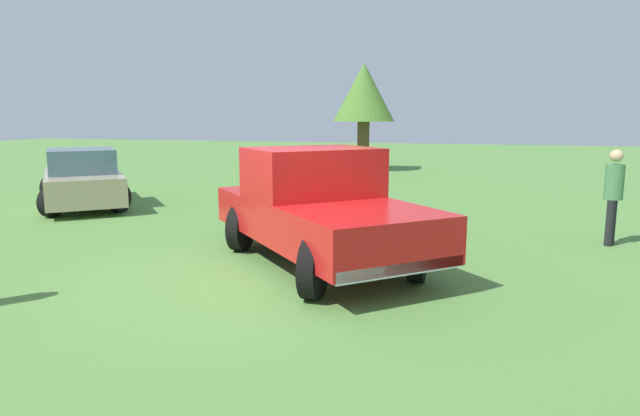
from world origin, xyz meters
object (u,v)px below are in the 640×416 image
at_px(person_bystander, 613,191).
at_px(pickup_truck, 317,204).
at_px(sedan_near, 82,180).
at_px(tree_back_right, 364,94).

bearing_deg(person_bystander, pickup_truck, -130.98).
relative_size(sedan_near, tree_back_right, 0.97).
distance_m(sedan_near, tree_back_right, 12.72).
xyz_separation_m(person_bystander, tree_back_right, (12.44, 7.09, 2.24)).
height_order(pickup_truck, person_bystander, pickup_truck).
xyz_separation_m(pickup_truck, person_bystander, (2.63, -4.78, 0.04)).
relative_size(sedan_near, person_bystander, 2.52).
height_order(sedan_near, person_bystander, person_bystander).
distance_m(pickup_truck, sedan_near, 8.23).
xyz_separation_m(sedan_near, person_bystander, (-1.05, -12.14, 0.29)).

